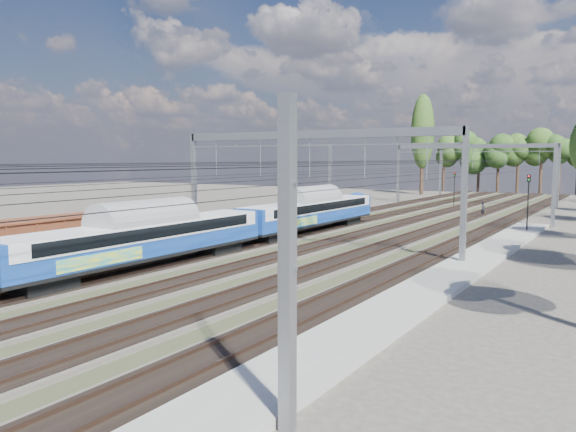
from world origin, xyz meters
The scene contains 10 objects.
track_bed centered at (0.00, 45.00, 0.10)m, with size 21.00×130.00×0.34m.
platform centered at (12.00, 20.00, 0.15)m, with size 3.00×70.00×0.30m, color gray.
catenary centered at (0.33, 52.69, 6.40)m, with size 25.65×130.00×9.00m.
tree_belt centered at (6.28, 97.74, 7.97)m, with size 40.31×97.40×12.18m.
poplar centered at (-14.50, 98.00, 11.89)m, with size 4.40×4.40×19.04m.
emu_train centered at (-4.50, 17.13, 2.52)m, with size 2.93×61.92×4.28m.
freight_boxcar centered at (-9.00, 12.51, 1.99)m, with size 2.62×12.63×3.26m.
worker centered at (5.26, 62.47, 0.88)m, with size 0.64×0.42×1.76m, color black.
signal_near centered at (-0.86, 71.79, 3.18)m, with size 0.33×0.30×5.03m.
signal_far centered at (12.42, 48.65, 3.45)m, with size 0.35×0.32×5.46m.
Camera 1 is at (21.11, -6.58, 6.94)m, focal length 35.00 mm.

